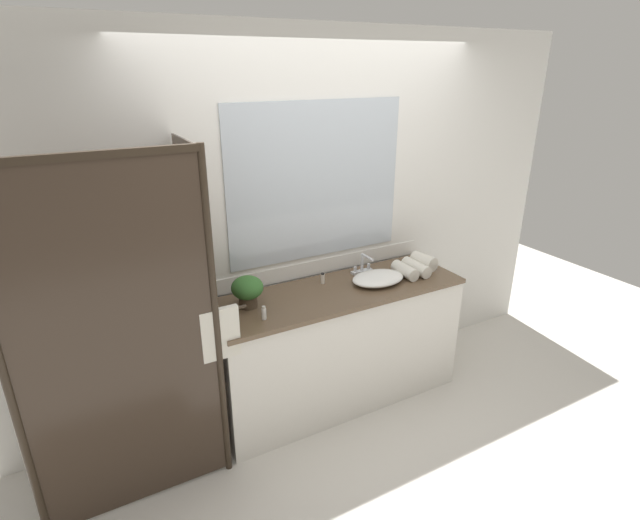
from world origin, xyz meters
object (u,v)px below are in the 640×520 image
at_px(potted_plant, 247,289).
at_px(amenity_bottle_body_wash, 323,278).
at_px(sink_basin, 378,278).
at_px(amenity_bottle_lotion, 264,313).
at_px(rolled_towel_middle, 416,267).
at_px(faucet, 363,266).
at_px(rolled_towel_far_edge, 405,271).
at_px(rolled_towel_near_edge, 424,261).

distance_m(potted_plant, amenity_bottle_body_wash, 0.61).
bearing_deg(potted_plant, sink_basin, -5.72).
bearing_deg(amenity_bottle_lotion, rolled_towel_middle, 5.08).
distance_m(amenity_bottle_body_wash, rolled_towel_middle, 0.72).
bearing_deg(amenity_bottle_lotion, sink_basin, 6.84).
distance_m(sink_basin, amenity_bottle_body_wash, 0.39).
bearing_deg(potted_plant, faucet, 6.12).
bearing_deg(rolled_towel_far_edge, amenity_bottle_lotion, -174.76).
bearing_deg(rolled_towel_middle, amenity_bottle_lotion, -174.92).
height_order(sink_basin, amenity_bottle_body_wash, amenity_bottle_body_wash).
bearing_deg(amenity_bottle_body_wash, potted_plant, -171.93).
xyz_separation_m(faucet, rolled_towel_near_edge, (0.46, -0.15, 0.00)).
xyz_separation_m(amenity_bottle_lotion, rolled_towel_near_edge, (1.38, 0.16, 0.02)).
distance_m(rolled_towel_middle, rolled_towel_far_edge, 0.11).
bearing_deg(sink_basin, rolled_towel_middle, 0.34).
height_order(faucet, rolled_towel_near_edge, faucet).
bearing_deg(amenity_bottle_lotion, faucet, 18.39).
xyz_separation_m(faucet, rolled_towel_middle, (0.35, -0.19, -0.01)).
bearing_deg(rolled_towel_middle, sink_basin, -179.66).
bearing_deg(amenity_bottle_lotion, rolled_towel_far_edge, 5.24).
relative_size(sink_basin, rolled_towel_far_edge, 1.74).
height_order(potted_plant, rolled_towel_near_edge, potted_plant).
distance_m(sink_basin, amenity_bottle_lotion, 0.93).
relative_size(potted_plant, rolled_towel_near_edge, 1.09).
bearing_deg(rolled_towel_near_edge, sink_basin, -173.93).
xyz_separation_m(rolled_towel_near_edge, rolled_towel_far_edge, (-0.22, -0.05, -0.01)).
xyz_separation_m(sink_basin, amenity_bottle_body_wash, (-0.35, 0.18, 0.00)).
bearing_deg(rolled_towel_near_edge, amenity_bottle_lotion, -173.42).
height_order(sink_basin, potted_plant, potted_plant).
bearing_deg(rolled_towel_near_edge, amenity_bottle_body_wash, 170.82).
relative_size(rolled_towel_near_edge, rolled_towel_middle, 0.77).
relative_size(sink_basin, amenity_bottle_lotion, 4.49).
height_order(rolled_towel_near_edge, rolled_towel_far_edge, rolled_towel_near_edge).
bearing_deg(sink_basin, rolled_towel_near_edge, 6.07).
bearing_deg(potted_plant, amenity_bottle_body_wash, 8.07).
xyz_separation_m(rolled_towel_middle, rolled_towel_far_edge, (-0.11, -0.01, -0.00)).
xyz_separation_m(amenity_bottle_lotion, amenity_bottle_body_wash, (0.57, 0.29, -0.00)).
xyz_separation_m(faucet, amenity_bottle_body_wash, (-0.35, -0.02, -0.02)).
bearing_deg(sink_basin, faucet, 90.00).
relative_size(faucet, amenity_bottle_body_wash, 2.15).
distance_m(rolled_towel_near_edge, rolled_towel_far_edge, 0.23).
height_order(faucet, amenity_bottle_lotion, faucet).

